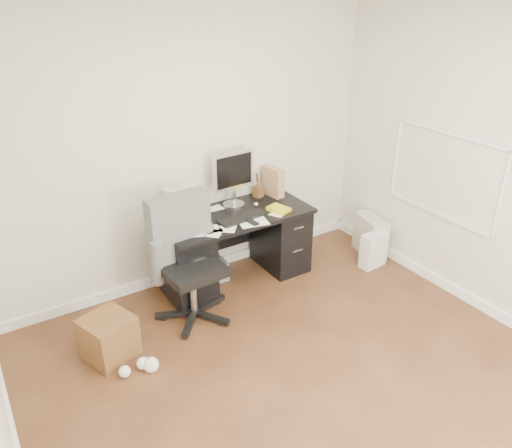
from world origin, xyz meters
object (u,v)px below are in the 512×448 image
at_px(lcd_monitor, 233,179).
at_px(wicker_basket, 109,337).
at_px(pc_tower, 371,236).
at_px(office_chair, 191,262).
at_px(keyboard, 241,218).
at_px(desk, 235,245).

relative_size(lcd_monitor, wicker_basket, 1.55).
relative_size(pc_tower, wicker_basket, 1.21).
distance_m(office_chair, wicker_basket, 0.92).
relative_size(keyboard, wicker_basket, 1.29).
relative_size(lcd_monitor, keyboard, 1.20).
xyz_separation_m(desk, lcd_monitor, (0.09, 0.18, 0.64)).
bearing_deg(pc_tower, keyboard, -173.96).
bearing_deg(office_chair, desk, 24.42).
xyz_separation_m(lcd_monitor, office_chair, (-0.74, -0.53, -0.46)).
bearing_deg(keyboard, office_chair, -168.35).
bearing_deg(wicker_basket, keyboard, 12.43).
distance_m(lcd_monitor, office_chair, 1.02).
bearing_deg(desk, lcd_monitor, 63.22).
bearing_deg(lcd_monitor, pc_tower, -23.21).
xyz_separation_m(lcd_monitor, keyboard, (-0.10, -0.32, -0.27)).
distance_m(office_chair, pc_tower, 2.23).
bearing_deg(office_chair, lcd_monitor, 31.56).
relative_size(office_chair, wicker_basket, 3.14).
distance_m(lcd_monitor, pc_tower, 1.75).
bearing_deg(pc_tower, desk, -179.03).
bearing_deg(lcd_monitor, office_chair, -148.36).
height_order(office_chair, wicker_basket, office_chair).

